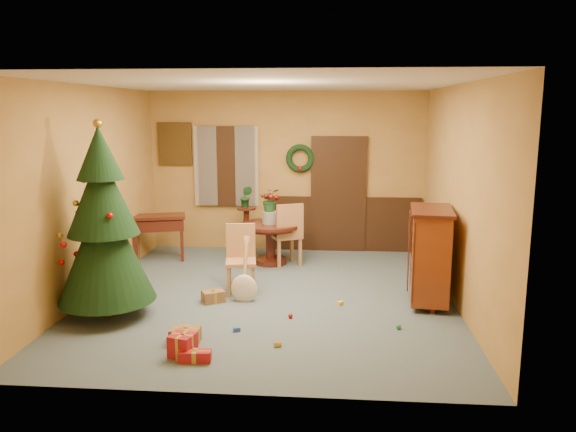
# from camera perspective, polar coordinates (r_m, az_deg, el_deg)

# --- Properties ---
(room_envelope) EXTENTS (5.50, 5.50, 5.50)m
(room_envelope) POSITION_cam_1_polar(r_m,az_deg,el_deg) (10.26, 0.98, 2.63)
(room_envelope) COLOR #3C4D58
(room_envelope) RESTS_ON ground
(dining_table) EXTENTS (1.00, 1.00, 0.69)m
(dining_table) POSITION_cam_1_polar(r_m,az_deg,el_deg) (9.44, -1.78, -2.00)
(dining_table) COLOR black
(dining_table) RESTS_ON floor
(urn) EXTENTS (0.28, 0.28, 0.21)m
(urn) POSITION_cam_1_polar(r_m,az_deg,el_deg) (9.38, -1.79, -0.15)
(urn) COLOR slate
(urn) RESTS_ON dining_table
(centerpiece_plant) EXTENTS (0.35, 0.30, 0.39)m
(centerpiece_plant) POSITION_cam_1_polar(r_m,az_deg,el_deg) (9.32, -1.80, 1.65)
(centerpiece_plant) COLOR #1E4C23
(centerpiece_plant) RESTS_ON urn
(chair_near) EXTENTS (0.48, 0.48, 0.97)m
(chair_near) POSITION_cam_1_polar(r_m,az_deg,el_deg) (8.02, -4.82, -4.07)
(chair_near) COLOR #99683D
(chair_near) RESTS_ON floor
(chair_far) EXTENTS (0.61, 0.61, 1.06)m
(chair_far) POSITION_cam_1_polar(r_m,az_deg,el_deg) (9.29, -0.07, -1.66)
(chair_far) COLOR #99683D
(chair_far) RESTS_ON floor
(guitar) EXTENTS (0.47, 0.61, 0.83)m
(guitar) POSITION_cam_1_polar(r_m,az_deg,el_deg) (7.62, -4.50, -5.61)
(guitar) COLOR beige
(guitar) RESTS_ON floor
(plant_stand) EXTENTS (0.33, 0.33, 0.86)m
(plant_stand) POSITION_cam_1_polar(r_m,az_deg,el_deg) (10.02, -4.24, -0.97)
(plant_stand) COLOR black
(plant_stand) RESTS_ON floor
(stand_plant) EXTENTS (0.24, 0.20, 0.39)m
(stand_plant) POSITION_cam_1_polar(r_m,az_deg,el_deg) (9.93, -4.28, 1.97)
(stand_plant) COLOR #19471E
(stand_plant) RESTS_ON plant_stand
(christmas_tree) EXTENTS (1.19, 1.19, 2.46)m
(christmas_tree) POSITION_cam_1_polar(r_m,az_deg,el_deg) (7.24, -18.21, -0.93)
(christmas_tree) COLOR #382111
(christmas_tree) RESTS_ON floor
(writing_desk) EXTENTS (0.98, 0.67, 0.79)m
(writing_desk) POSITION_cam_1_polar(r_m,az_deg,el_deg) (9.86, -12.99, -1.03)
(writing_desk) COLOR black
(writing_desk) RESTS_ON floor
(sideboard) EXTENTS (0.64, 1.06, 1.29)m
(sideboard) POSITION_cam_1_polar(r_m,az_deg,el_deg) (7.70, 14.21, -3.68)
(sideboard) COLOR #511A09
(sideboard) RESTS_ON floor
(gift_a) EXTENTS (0.33, 0.24, 0.17)m
(gift_a) POSITION_cam_1_polar(r_m,az_deg,el_deg) (6.51, -10.39, -11.83)
(gift_a) COLOR brown
(gift_a) RESTS_ON floor
(gift_b) EXTENTS (0.29, 0.29, 0.25)m
(gift_b) POSITION_cam_1_polar(r_m,az_deg,el_deg) (6.18, -10.66, -12.78)
(gift_b) COLOR maroon
(gift_b) RESTS_ON floor
(gift_c) EXTENTS (0.35, 0.32, 0.16)m
(gift_c) POSITION_cam_1_polar(r_m,az_deg,el_deg) (7.74, -7.60, -8.10)
(gift_c) COLOR brown
(gift_c) RESTS_ON floor
(gift_d) EXTENTS (0.34, 0.16, 0.12)m
(gift_d) POSITION_cam_1_polar(r_m,az_deg,el_deg) (6.06, -9.44, -13.86)
(gift_d) COLOR maroon
(gift_d) RESTS_ON floor
(toy_a) EXTENTS (0.09, 0.08, 0.05)m
(toy_a) POSITION_cam_1_polar(r_m,az_deg,el_deg) (6.75, -5.23, -11.40)
(toy_a) COLOR #274BAC
(toy_a) RESTS_ON floor
(toy_b) EXTENTS (0.06, 0.06, 0.06)m
(toy_b) POSITION_cam_1_polar(r_m,az_deg,el_deg) (6.92, 11.17, -10.97)
(toy_b) COLOR #258735
(toy_b) RESTS_ON floor
(toy_c) EXTENTS (0.09, 0.09, 0.05)m
(toy_c) POSITION_cam_1_polar(r_m,az_deg,el_deg) (7.61, 5.34, -8.81)
(toy_c) COLOR gold
(toy_c) RESTS_ON floor
(toy_d) EXTENTS (0.06, 0.06, 0.06)m
(toy_d) POSITION_cam_1_polar(r_m,az_deg,el_deg) (7.12, 0.25, -10.11)
(toy_d) COLOR #AA0C0B
(toy_d) RESTS_ON floor
(toy_e) EXTENTS (0.09, 0.07, 0.05)m
(toy_e) POSITION_cam_1_polar(r_m,az_deg,el_deg) (6.33, -1.06, -12.92)
(toy_e) COLOR gold
(toy_e) RESTS_ON floor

